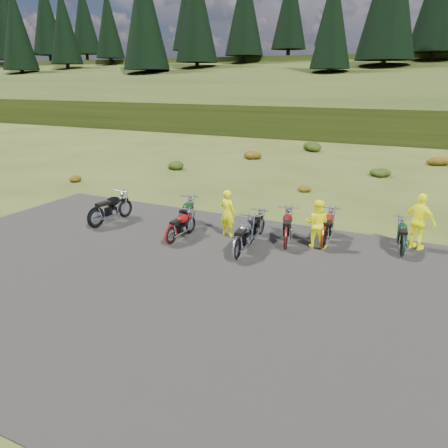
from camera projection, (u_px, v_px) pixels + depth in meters
The scene contains 37 objects.
ground at pixel (231, 258), 13.49m from camera, with size 300.00×300.00×0.00m, color #3B4416.
gravel_pad at pixel (200, 284), 11.79m from camera, with size 20.00×12.00×0.04m, color black.
hill_slope at pixel (395, 122), 56.18m from camera, with size 300.00×46.00×3.00m, color #263612, non-canonical shape.
hill_plateau at pixel (420, 102), 107.41m from camera, with size 300.00×90.00×9.17m, color #263612.
conifer_5 at pixel (2, 29), 117.92m from camera, with size 6.16×6.16×16.00m.
conifer_8 at pixel (6, 18), 99.22m from camera, with size 7.92×7.92×20.00m.
conifer_9 at pixel (46, 16), 101.64m from camera, with size 7.48×7.48×19.00m.
conifer_10 at pixel (84, 18), 104.30m from camera, with size 7.04×7.04×18.00m.
conifer_11 at pixel (16, 28), 81.95m from camera, with size 6.60×6.60×17.00m.
conifer_12 at pixel (63, 26), 84.36m from camera, with size 6.16×6.16×16.00m.
conifer_13 at pixel (108, 23), 86.78m from camera, with size 5.72×5.72×15.00m.
conifer_14 at pixel (150, 21), 89.20m from camera, with size 5.28×5.28×14.00m.
conifer_15 at pixel (190, 4), 90.69m from camera, with size 7.92×7.92×20.00m.
conifer_16 at pixel (144, 12), 68.40m from camera, with size 7.48×7.48×19.00m.
conifer_17 at pixel (196, 10), 70.82m from camera, with size 7.04×7.04×18.00m.
conifer_18 at pixel (245, 8), 73.23m from camera, with size 6.60×6.60×17.00m.
conifer_19 at pixel (290, 6), 75.65m from camera, with size 6.16×6.16×16.00m.
conifer_20 at pixel (333, 7), 78.19m from camera, with size 5.72×5.72×15.00m.
conifer_21 at pixel (333, 20), 55.96m from camera, with size 5.28×5.28×14.00m.
shrub_0 at pixel (77, 177), 23.52m from camera, with size 0.77×0.77×0.45m, color brown.
shrub_1 at pixel (175, 164), 26.82m from camera, with size 1.03×1.03×0.61m, color black.
shrub_2 at pixel (252, 154), 30.12m from camera, with size 1.30×1.30×0.77m, color brown.
shrub_3 at pixel (313, 145), 33.41m from camera, with size 1.56×1.56×0.92m, color black.
shrub_4 at pixel (303, 187), 21.44m from camera, with size 0.77×0.77×0.45m, color brown.
shrub_5 at pixel (379, 171), 24.74m from camera, with size 1.03×1.03×0.61m, color black.
shrub_6 at pixel (437, 159), 28.04m from camera, with size 1.30×1.30×0.77m, color brown.
motorcycle_0 at pixel (97, 229), 16.15m from camera, with size 2.25×0.75×1.18m, color black, non-canonical shape.
motorcycle_1 at pixel (171, 245), 14.54m from camera, with size 1.88×0.63×0.98m, color #A00B0C, non-canonical shape.
motorcycle_2 at pixel (182, 235), 15.49m from camera, with size 2.13×0.71×1.11m, color black, non-canonical shape.
motorcycle_3 at pixel (237, 261), 13.29m from camera, with size 2.12×0.71×1.11m, color #9B9B9F, non-canonical shape.
motorcycle_4 at pixel (285, 250), 14.13m from camera, with size 2.11×0.70×1.11m, color #570F0E, non-canonical shape.
motorcycle_5 at pixel (247, 247), 14.38m from camera, with size 1.90×0.63×1.00m, color black, non-canonical shape.
motorcycle_6 at pixel (323, 249), 14.19m from camera, with size 2.09×0.70×1.10m, color maroon, non-canonical shape.
motorcycle_7 at pixel (401, 257), 13.53m from camera, with size 1.94×0.65×1.01m, color black, non-canonical shape.
person_middle at pixel (228, 214), 15.09m from camera, with size 0.60×0.40×1.65m, color #FBFF0D.
person_right_a at pixel (317, 224), 14.09m from camera, with size 0.78×0.60×1.60m, color #FBFF0D.
person_right_b at pixel (419, 222), 13.89m from camera, with size 1.08×0.45×1.84m, color #FBFF0D.
Camera 1 is at (5.25, -11.32, 5.25)m, focal length 35.00 mm.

